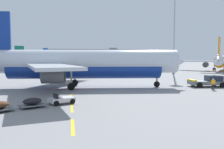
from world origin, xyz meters
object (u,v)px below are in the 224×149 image
(airliner_foreground, at_px, (82,64))
(ground_crew_worker, at_px, (213,83))
(airliner_far_center, at_px, (222,61))
(baggage_train, at_px, (33,102))
(apron_light_mast_far, at_px, (175,15))
(airliner_mid_left, at_px, (61,62))
(pushback_tug, at_px, (209,81))

(airliner_foreground, height_order, ground_crew_worker, airliner_foreground)
(airliner_far_center, distance_m, baggage_train, 82.25)
(airliner_foreground, bearing_deg, baggage_train, -111.09)
(baggage_train, height_order, apron_light_mast_far, apron_light_mast_far)
(airliner_foreground, xyz_separation_m, airliner_mid_left, (-5.80, 68.44, -0.86))
(airliner_mid_left, bearing_deg, airliner_foreground, -85.16)
(pushback_tug, bearing_deg, airliner_far_center, 51.94)
(baggage_train, distance_m, apron_light_mast_far, 56.93)
(airliner_foreground, bearing_deg, pushback_tug, -7.07)
(airliner_far_center, bearing_deg, ground_crew_worker, -127.13)
(airliner_mid_left, xyz_separation_m, airliner_far_center, (61.05, -27.67, 0.71))
(airliner_far_center, relative_size, baggage_train, 3.53)
(airliner_foreground, distance_m, airliner_far_center, 68.66)
(airliner_foreground, xyz_separation_m, apron_light_mast_far, (29.10, 27.28, 13.67))
(baggage_train, distance_m, ground_crew_worker, 26.48)
(airliner_far_center, distance_m, ground_crew_worker, 59.13)
(airliner_foreground, bearing_deg, apron_light_mast_far, 43.15)
(airliner_foreground, height_order, baggage_train, airliner_foreground)
(pushback_tug, distance_m, apron_light_mast_far, 35.16)
(airliner_foreground, relative_size, ground_crew_worker, 19.96)
(airliner_mid_left, height_order, ground_crew_worker, airliner_mid_left)
(airliner_foreground, xyz_separation_m, ground_crew_worker, (19.59, -6.32, -2.95))
(airliner_far_center, xyz_separation_m, baggage_train, (-60.84, -55.26, -3.28))
(pushback_tug, bearing_deg, airliner_foreground, 172.93)
(airliner_mid_left, relative_size, baggage_train, 2.75)
(pushback_tug, height_order, baggage_train, pushback_tug)
(airliner_mid_left, xyz_separation_m, baggage_train, (0.21, -82.93, -2.56))
(ground_crew_worker, bearing_deg, apron_light_mast_far, 74.19)
(apron_light_mast_far, bearing_deg, baggage_train, -129.71)
(pushback_tug, xyz_separation_m, airliner_mid_left, (-27.06, 71.08, 2.19))
(airliner_far_center, height_order, baggage_train, airliner_far_center)
(pushback_tug, relative_size, airliner_far_center, 0.21)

